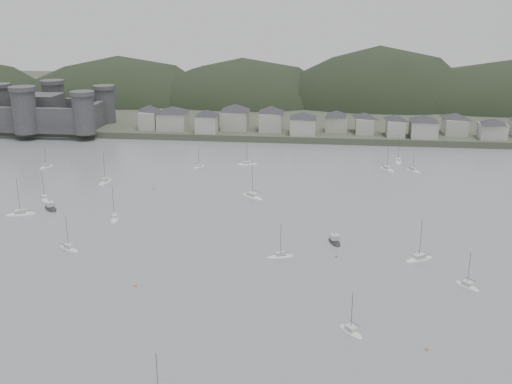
# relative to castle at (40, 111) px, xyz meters

# --- Properties ---
(ground) EXTENTS (900.00, 900.00, 0.00)m
(ground) POSITION_rel_castle_xyz_m (120.00, -179.80, -10.96)
(ground) COLOR slate
(ground) RESTS_ON ground
(far_shore_land) EXTENTS (900.00, 250.00, 3.00)m
(far_shore_land) POSITION_rel_castle_xyz_m (120.00, 115.20, -9.46)
(far_shore_land) COLOR #383D2D
(far_shore_land) RESTS_ON ground
(forested_ridge) EXTENTS (851.55, 103.94, 102.57)m
(forested_ridge) POSITION_rel_castle_xyz_m (124.83, 89.60, -22.25)
(forested_ridge) COLOR black
(forested_ridge) RESTS_ON ground
(castle) EXTENTS (66.00, 43.00, 20.00)m
(castle) POSITION_rel_castle_xyz_m (0.00, 0.00, 0.00)
(castle) COLOR #353538
(castle) RESTS_ON far_shore_land
(waterfront_town) EXTENTS (451.48, 28.46, 12.92)m
(waterfront_town) POSITION_rel_castle_xyz_m (170.59, 3.54, -2.30)
(waterfront_town) COLOR #9B998D
(waterfront_town) RESTS_ON far_shore_land
(sailboat_lead) EXTENTS (8.80, 4.46, 11.51)m
(sailboat_lead) POSITION_rel_castle_xyz_m (109.74, -50.08, -10.79)
(sailboat_lead) COLOR silver
(sailboat_lead) RESTS_ON ground
(moored_fleet) EXTENTS (195.57, 169.54, 13.44)m
(moored_fleet) POSITION_rel_castle_xyz_m (117.49, -109.25, -10.79)
(moored_fleet) COLOR silver
(moored_fleet) RESTS_ON ground
(motor_launch_near) EXTENTS (4.54, 7.76, 3.76)m
(motor_launch_near) POSITION_rel_castle_xyz_m (144.43, -128.65, -10.67)
(motor_launch_near) COLOR black
(motor_launch_near) RESTS_ON ground
(motor_launch_far) EXTENTS (7.48, 8.00, 3.93)m
(motor_launch_far) POSITION_rel_castle_xyz_m (55.24, -111.20, -10.67)
(motor_launch_far) COLOR black
(motor_launch_far) RESTS_ON ground
(mooring_buoys) EXTENTS (170.89, 120.66, 0.70)m
(mooring_buoys) POSITION_rel_castle_xyz_m (122.97, -123.55, -10.81)
(mooring_buoys) COLOR #C96543
(mooring_buoys) RESTS_ON ground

